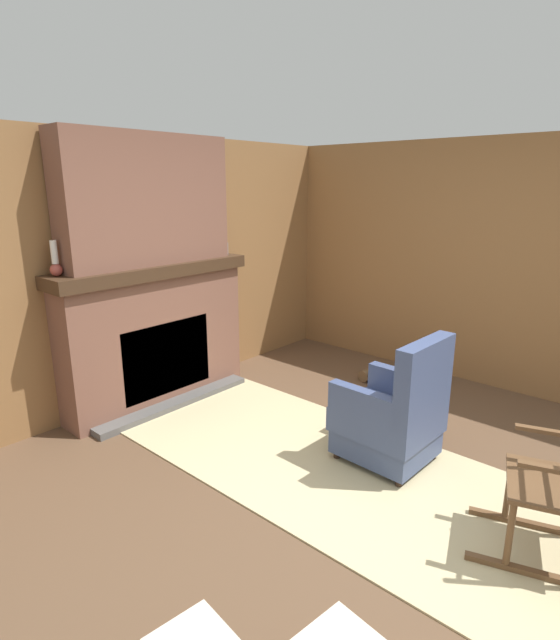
# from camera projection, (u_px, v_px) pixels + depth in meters

# --- Properties ---
(ground_plane) EXTENTS (14.00, 14.00, 0.00)m
(ground_plane) POSITION_uv_depth(u_px,v_px,m) (362.00, 493.00, 3.31)
(ground_plane) COLOR brown
(wood_panel_wall_left) EXTENTS (0.06, 5.44, 2.42)m
(wood_panel_wall_left) POSITION_uv_depth(u_px,v_px,m) (139.00, 271.00, 4.56)
(wood_panel_wall_left) COLOR olive
(wood_panel_wall_left) RESTS_ON ground
(wood_panel_wall_back) EXTENTS (5.44, 0.09, 2.42)m
(wood_panel_wall_back) POSITION_uv_depth(u_px,v_px,m) (511.00, 267.00, 4.73)
(wood_panel_wall_back) COLOR olive
(wood_panel_wall_back) RESTS_ON ground
(fireplace_hearth) EXTENTS (0.55, 1.88, 1.30)m
(fireplace_hearth) POSITION_uv_depth(u_px,v_px,m) (157.00, 335.00, 4.57)
(fireplace_hearth) COLOR brown
(fireplace_hearth) RESTS_ON ground
(chimney_breast) EXTENTS (0.30, 1.57, 1.10)m
(chimney_breast) POSITION_uv_depth(u_px,v_px,m) (147.00, 200.00, 4.26)
(chimney_breast) COLOR brown
(chimney_breast) RESTS_ON fireplace_hearth
(area_rug) EXTENTS (3.48, 1.50, 0.01)m
(area_rug) POSITION_uv_depth(u_px,v_px,m) (321.00, 461.00, 3.68)
(area_rug) COLOR #C6B789
(area_rug) RESTS_ON ground
(armchair) EXTENTS (0.67, 0.62, 0.98)m
(armchair) POSITION_uv_depth(u_px,v_px,m) (393.00, 417.00, 3.59)
(armchair) COLOR #3D4C75
(armchair) RESTS_ON ground
(firewood_stack) EXTENTS (0.40, 0.37, 0.12)m
(firewood_stack) POSITION_uv_depth(u_px,v_px,m) (382.00, 376.00, 5.15)
(firewood_stack) COLOR brown
(firewood_stack) RESTS_ON ground
(oil_lamp_vase) EXTENTS (0.09, 0.09, 0.28)m
(oil_lamp_vase) POSITION_uv_depth(u_px,v_px,m) (55.00, 264.00, 3.80)
(oil_lamp_vase) COLOR #B24C42
(oil_lamp_vase) RESTS_ON fireplace_hearth
(storage_case) EXTENTS (0.16, 0.21, 0.12)m
(storage_case) POSITION_uv_depth(u_px,v_px,m) (215.00, 249.00, 4.97)
(storage_case) COLOR gray
(storage_case) RESTS_ON fireplace_hearth
(decorative_plate_on_mantel) EXTENTS (0.07, 0.25, 0.25)m
(decorative_plate_on_mantel) POSITION_uv_depth(u_px,v_px,m) (139.00, 251.00, 4.35)
(decorative_plate_on_mantel) COLOR red
(decorative_plate_on_mantel) RESTS_ON fireplace_hearth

